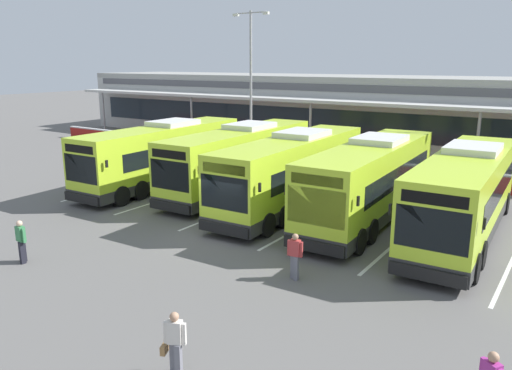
# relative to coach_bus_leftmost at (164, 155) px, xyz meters

# --- Properties ---
(ground_plane) EXTENTS (200.00, 200.00, 0.00)m
(ground_plane) POSITION_rel_coach_bus_leftmost_xyz_m (8.62, -5.38, -1.79)
(ground_plane) COLOR #605E5B
(terminal_building) EXTENTS (70.00, 13.00, 6.00)m
(terminal_building) POSITION_rel_coach_bus_leftmost_xyz_m (8.62, 21.53, 1.23)
(terminal_building) COLOR #B7B7B2
(terminal_building) RESTS_ON ground
(red_barrier_wall) EXTENTS (60.00, 0.40, 1.10)m
(red_barrier_wall) POSITION_rel_coach_bus_leftmost_xyz_m (8.62, 9.12, -1.23)
(red_barrier_wall) COLOR maroon
(red_barrier_wall) RESTS_ON ground
(coach_bus_leftmost) EXTENTS (3.28, 12.24, 3.78)m
(coach_bus_leftmost) POSITION_rel_coach_bus_leftmost_xyz_m (0.00, 0.00, 0.00)
(coach_bus_leftmost) COLOR #B7DB2D
(coach_bus_leftmost) RESTS_ON ground
(coach_bus_left_centre) EXTENTS (3.28, 12.24, 3.78)m
(coach_bus_left_centre) POSITION_rel_coach_bus_leftmost_xyz_m (4.65, 1.42, 0.00)
(coach_bus_left_centre) COLOR #B7DB2D
(coach_bus_left_centre) RESTS_ON ground
(coach_bus_centre) EXTENTS (3.28, 12.24, 3.78)m
(coach_bus_centre) POSITION_rel_coach_bus_leftmost_xyz_m (8.73, 0.28, 0.00)
(coach_bus_centre) COLOR #B7DB2D
(coach_bus_centre) RESTS_ON ground
(coach_bus_right_centre) EXTENTS (3.28, 12.24, 3.78)m
(coach_bus_right_centre) POSITION_rel_coach_bus_leftmost_xyz_m (12.72, 0.58, 0.00)
(coach_bus_right_centre) COLOR #B7DB2D
(coach_bus_right_centre) RESTS_ON ground
(coach_bus_rightmost) EXTENTS (3.28, 12.24, 3.78)m
(coach_bus_rightmost) POSITION_rel_coach_bus_leftmost_xyz_m (16.91, 0.37, 0.00)
(coach_bus_rightmost) COLOR #B7DB2D
(coach_bus_rightmost) RESTS_ON ground
(bay_stripe_far_west) EXTENTS (0.14, 13.00, 0.01)m
(bay_stripe_far_west) POSITION_rel_coach_bus_leftmost_xyz_m (-1.88, 0.62, -1.78)
(bay_stripe_far_west) COLOR silver
(bay_stripe_far_west) RESTS_ON ground
(bay_stripe_west) EXTENTS (0.14, 13.00, 0.01)m
(bay_stripe_west) POSITION_rel_coach_bus_leftmost_xyz_m (2.32, 0.62, -1.78)
(bay_stripe_west) COLOR silver
(bay_stripe_west) RESTS_ON ground
(bay_stripe_mid_west) EXTENTS (0.14, 13.00, 0.01)m
(bay_stripe_mid_west) POSITION_rel_coach_bus_leftmost_xyz_m (6.52, 0.62, -1.78)
(bay_stripe_mid_west) COLOR silver
(bay_stripe_mid_west) RESTS_ON ground
(bay_stripe_centre) EXTENTS (0.14, 13.00, 0.01)m
(bay_stripe_centre) POSITION_rel_coach_bus_leftmost_xyz_m (10.72, 0.62, -1.78)
(bay_stripe_centre) COLOR silver
(bay_stripe_centre) RESTS_ON ground
(bay_stripe_mid_east) EXTENTS (0.14, 13.00, 0.01)m
(bay_stripe_mid_east) POSITION_rel_coach_bus_leftmost_xyz_m (14.92, 0.62, -1.78)
(bay_stripe_mid_east) COLOR silver
(bay_stripe_mid_east) RESTS_ON ground
(pedestrian_with_handbag) EXTENTS (0.65, 0.41, 1.62)m
(pedestrian_with_handbag) POSITION_rel_coach_bus_leftmost_xyz_m (13.54, -13.56, -0.93)
(pedestrian_with_handbag) COLOR slate
(pedestrian_with_handbag) RESTS_ON ground
(pedestrian_in_dark_coat) EXTENTS (0.53, 0.31, 1.62)m
(pedestrian_in_dark_coat) POSITION_rel_coach_bus_leftmost_xyz_m (4.21, -11.69, -0.91)
(pedestrian_in_dark_coat) COLOR black
(pedestrian_in_dark_coat) RESTS_ON ground
(pedestrian_approaching_bus) EXTENTS (0.54, 0.29, 1.62)m
(pedestrian_approaching_bus) POSITION_rel_coach_bus_leftmost_xyz_m (13.19, -7.32, -0.91)
(pedestrian_approaching_bus) COLOR slate
(pedestrian_approaching_bus) RESTS_ON ground
(lamp_post_west) EXTENTS (3.24, 0.28, 11.00)m
(lamp_post_west) POSITION_rel_coach_bus_leftmost_xyz_m (-1.77, 11.72, 4.50)
(lamp_post_west) COLOR #9E9EA3
(lamp_post_west) RESTS_ON ground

